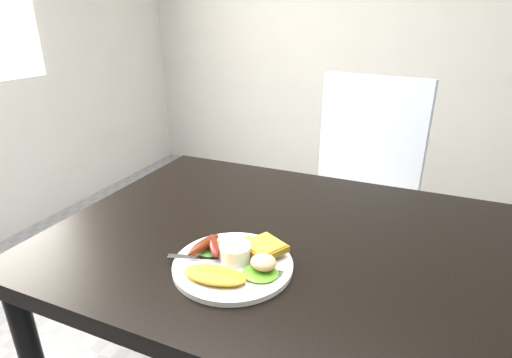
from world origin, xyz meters
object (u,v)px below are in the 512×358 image
object	(u,v)px
dining_table	(308,247)
dining_chair	(356,216)
person	(402,143)
plate	(233,265)

from	to	relation	value
dining_table	dining_chair	size ratio (longest dim) A/B	2.58
person	plate	world-z (taller)	person
dining_table	plate	bearing A→B (deg)	-123.28
dining_table	dining_chair	xyz separation A→B (m)	(0.00, 0.75, -0.28)
dining_chair	person	bearing A→B (deg)	4.36
dining_chair	plate	xyz separation A→B (m)	(-0.11, -0.92, 0.31)
person	plate	size ratio (longest dim) A/B	6.43
dining_table	plate	xyz separation A→B (m)	(-0.11, -0.17, 0.03)
dining_table	plate	world-z (taller)	plate
plate	person	bearing A→B (deg)	74.35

